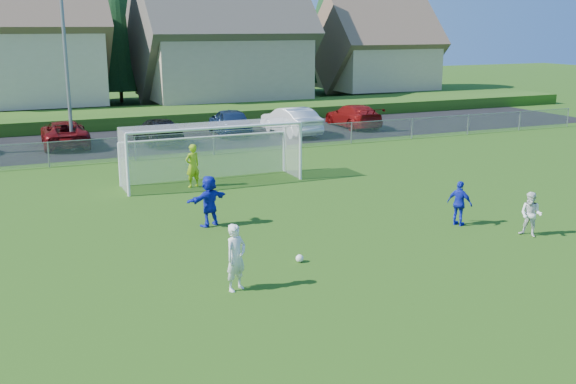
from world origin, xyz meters
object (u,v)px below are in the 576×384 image
goalkeeper (193,166)px  car_e (230,121)px  soccer_ball (300,258)px  soccer_goal (210,144)px  car_c (65,134)px  car_g (353,116)px  car_d (158,131)px  car_f (291,121)px  player_blue_b (209,201)px  player_white_a (236,257)px  player_white_b (531,214)px  player_blue_a (460,203)px

goalkeeper → car_e: (5.73, 12.13, -0.08)m
soccer_ball → soccer_goal: size_ratio=0.03×
car_c → car_g: (17.80, -0.14, 0.04)m
goalkeeper → car_e: bearing=-133.5°
goalkeeper → car_d: (1.09, 10.85, -0.19)m
car_f → car_g: size_ratio=0.99×
player_blue_b → car_e: (6.73, 17.65, -0.04)m
goalkeeper → soccer_goal: 1.32m
goalkeeper → car_c: bearing=-90.7°
soccer_ball → player_white_a: size_ratio=0.13×
car_d → car_g: 12.97m
soccer_ball → soccer_goal: (0.71, 10.47, 1.52)m
car_e → car_f: size_ratio=0.94×
player_white_b → player_blue_a: player_blue_a is taller
soccer_ball → car_g: bearing=57.6°
player_white_a → car_g: size_ratio=0.34×
car_d → car_e: 4.82m
player_blue_b → car_f: 19.17m
car_c → player_blue_b: bearing=100.9°
car_g → goalkeeper: bearing=41.5°
player_white_b → goalkeeper: 13.22m
player_blue_a → car_f: car_f is taller
car_e → soccer_ball: bearing=80.9°
car_e → player_blue_b: bearing=74.0°
car_c → car_d: bearing=168.9°
goalkeeper → car_g: bearing=-158.0°
soccer_goal → car_d: bearing=89.2°
player_white_a → car_d: size_ratio=0.36×
player_white_b → player_blue_b: bearing=-148.5°
car_g → soccer_goal: size_ratio=0.68×
soccer_ball → car_f: car_f is taller
soccer_ball → player_blue_a: player_blue_a is taller
car_d → car_f: bearing=176.0°
car_f → soccer_ball: bearing=62.6°
player_white_a → soccer_goal: soccer_goal is taller
soccer_goal → goalkeeper: bearing=-149.8°
player_blue_b → car_d: size_ratio=0.35×
car_c → goalkeeper: bearing=109.4°
car_c → car_g: size_ratio=0.99×
soccer_goal → car_g: bearing=40.8°
soccer_ball → player_blue_b: bearing=105.8°
soccer_ball → car_f: bearing=66.7°
soccer_ball → player_blue_b: player_blue_b is taller
player_blue_a → car_d: size_ratio=0.31×
car_d → car_e: (4.64, 1.28, 0.11)m
player_blue_b → player_blue_a: bearing=134.5°
soccer_ball → player_white_b: size_ratio=0.16×
player_blue_a → goalkeeper: 10.96m
player_white_a → car_g: bearing=28.0°
player_white_b → car_e: 22.88m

